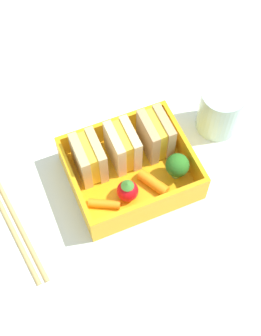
{
  "coord_description": "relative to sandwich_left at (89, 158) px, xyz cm",
  "views": [
    {
      "loc": [
        -12.25,
        -29.15,
        57.76
      ],
      "look_at": [
        0.0,
        0.0,
        2.7
      ],
      "focal_mm": 50.0,
      "sensor_mm": 36.0,
      "label": 1
    }
  ],
  "objects": [
    {
      "name": "carrot_stick_left",
      "position": [
        -0.22,
        -5.94,
        -2.47
      ],
      "size": [
        4.23,
        2.96,
        1.11
      ],
      "primitive_type": "cylinder",
      "rotation": [
        1.57,
        0.0,
        1.08
      ],
      "color": "orange",
      "rests_on": "bento_tray"
    },
    {
      "name": "drinking_glass",
      "position": [
        20.28,
        0.59,
        -0.6
      ],
      "size": [
        6.25,
        6.25,
        7.25
      ],
      "primitive_type": "cylinder",
      "color": "silver",
      "rests_on": "ground_plane"
    },
    {
      "name": "sandwich_left",
      "position": [
        0.0,
        0.0,
        0.0
      ],
      "size": [
        3.48,
        5.49,
        6.04
      ],
      "color": "#D2B47B",
      "rests_on": "bento_tray"
    },
    {
      "name": "bento_tray",
      "position": [
        4.9,
        -2.74,
        -3.62
      ],
      "size": [
        16.49,
        13.99,
        1.2
      ],
      "primitive_type": "cube",
      "color": "#F1A617",
      "rests_on": "ground_plane"
    },
    {
      "name": "strawberry_far_left",
      "position": [
        3.19,
        -5.78,
        -1.44
      ],
      "size": [
        2.92,
        2.92,
        3.52
      ],
      "color": "red",
      "rests_on": "bento_tray"
    },
    {
      "name": "sandwich_center_left",
      "position": [
        4.9,
        0.0,
        0.0
      ],
      "size": [
        3.48,
        5.49,
        6.04
      ],
      "color": "beige",
      "rests_on": "bento_tray"
    },
    {
      "name": "chopstick_pair",
      "position": [
        -12.24,
        -2.65,
        -3.87
      ],
      "size": [
        4.31,
        19.64,
        0.7
      ],
      "color": "tan",
      "rests_on": "ground_plane"
    },
    {
      "name": "broccoli_floret",
      "position": [
        10.52,
        -5.49,
        -0.3
      ],
      "size": [
        3.22,
        3.22,
        4.46
      ],
      "color": "#83CB6C",
      "rests_on": "bento_tray"
    },
    {
      "name": "sandwich_center",
      "position": [
        9.79,
        0.0,
        0.0
      ],
      "size": [
        3.48,
        5.49,
        6.04
      ],
      "color": "tan",
      "rests_on": "bento_tray"
    },
    {
      "name": "bento_rim",
      "position": [
        4.9,
        -2.74,
        -1.01
      ],
      "size": [
        16.49,
        13.99,
        4.02
      ],
      "color": "#F1A617",
      "rests_on": "bento_tray"
    },
    {
      "name": "ground_plane",
      "position": [
        4.9,
        -2.74,
        -5.22
      ],
      "size": [
        120.0,
        120.0,
        2.0
      ],
      "primitive_type": "cube",
      "color": "white"
    },
    {
      "name": "carrot_stick_far_left",
      "position": [
        6.99,
        -5.64,
        -2.25
      ],
      "size": [
        3.47,
        4.7,
        1.54
      ],
      "primitive_type": "cylinder",
      "rotation": [
        1.57,
        0.0,
        0.49
      ],
      "color": "orange",
      "rests_on": "bento_tray"
    }
  ]
}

